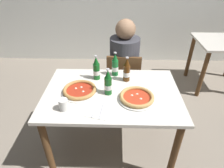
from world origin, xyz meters
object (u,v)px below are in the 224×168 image
at_px(pizza_marinara_far, 137,97).
at_px(paper_cup, 64,105).
at_px(dining_table_main, 112,102).
at_px(beer_bottle_left, 108,84).
at_px(diner_seated, 124,71).
at_px(napkin_with_cutlery, 99,111).
at_px(beer_bottle_center, 96,69).
at_px(pizza_margherita_near, 80,90).
at_px(beer_bottle_right, 127,71).
at_px(dining_table_background, 223,51).
at_px(beer_bottle_extra, 115,66).
at_px(chair_behind_table, 123,80).

distance_m(pizza_marinara_far, paper_cup, 0.60).
height_order(dining_table_main, beer_bottle_left, beer_bottle_left).
height_order(diner_seated, beer_bottle_left, diner_seated).
bearing_deg(napkin_with_cutlery, beer_bottle_center, 97.51).
bearing_deg(dining_table_main, diner_seated, 79.08).
relative_size(diner_seated, pizza_margherita_near, 3.78).
bearing_deg(beer_bottle_right, dining_table_main, -124.51).
relative_size(dining_table_main, pizza_marinara_far, 3.80).
height_order(dining_table_background, beer_bottle_extra, beer_bottle_extra).
bearing_deg(pizza_marinara_far, dining_table_background, 44.87).
distance_m(pizza_margherita_near, napkin_with_cutlery, 0.31).
xyz_separation_m(chair_behind_table, beer_bottle_center, (-0.28, -0.39, 0.37)).
height_order(pizza_margherita_near, beer_bottle_left, beer_bottle_left).
height_order(dining_table_background, paper_cup, paper_cup).
height_order(pizza_marinara_far, beer_bottle_right, beer_bottle_right).
height_order(pizza_margherita_near, pizza_marinara_far, same).
height_order(beer_bottle_left, beer_bottle_center, same).
distance_m(beer_bottle_center, napkin_with_cutlery, 0.49).
xyz_separation_m(dining_table_main, chair_behind_table, (0.12, 0.61, -0.15)).
xyz_separation_m(diner_seated, pizza_margherita_near, (-0.41, -0.67, 0.19)).
bearing_deg(dining_table_background, paper_cup, -142.24).
xyz_separation_m(dining_table_background, paper_cup, (-1.95, -1.51, 0.21)).
distance_m(pizza_marinara_far, beer_bottle_center, 0.49).
bearing_deg(dining_table_main, beer_bottle_left, -142.31).
relative_size(dining_table_background, napkin_with_cutlery, 3.63).
xyz_separation_m(dining_table_background, beer_bottle_right, (-1.45, -1.07, 0.26)).
xyz_separation_m(pizza_margherita_near, napkin_with_cutlery, (0.19, -0.24, -0.02)).
relative_size(beer_bottle_right, paper_cup, 2.60).
relative_size(dining_table_main, beer_bottle_extra, 4.86).
xyz_separation_m(dining_table_background, beer_bottle_center, (-1.74, -1.05, 0.26)).
distance_m(dining_table_background, pizza_margherita_near, 2.27).
xyz_separation_m(dining_table_background, pizza_marinara_far, (-1.38, -1.37, 0.18)).
height_order(beer_bottle_right, beer_bottle_extra, same).
relative_size(beer_bottle_left, napkin_with_cutlery, 1.12).
xyz_separation_m(chair_behind_table, beer_bottle_extra, (-0.10, -0.31, 0.37)).
bearing_deg(napkin_with_cutlery, chair_behind_table, 76.12).
height_order(pizza_margherita_near, paper_cup, paper_cup).
bearing_deg(beer_bottle_left, beer_bottle_extra, 80.27).
height_order(dining_table_main, chair_behind_table, chair_behind_table).
xyz_separation_m(dining_table_main, paper_cup, (-0.37, -0.24, 0.16)).
height_order(beer_bottle_left, beer_bottle_extra, same).
bearing_deg(diner_seated, dining_table_background, 22.62).
bearing_deg(napkin_with_cutlery, pizza_margherita_near, 128.18).
height_order(diner_seated, napkin_with_cutlery, diner_seated).
bearing_deg(beer_bottle_right, pizza_marinara_far, -75.28).
distance_m(dining_table_main, pizza_margherita_near, 0.31).
bearing_deg(diner_seated, beer_bottle_left, -103.06).
bearing_deg(beer_bottle_left, beer_bottle_right, 52.96).
xyz_separation_m(dining_table_main, dining_table_background, (1.59, 1.27, -0.04)).
bearing_deg(dining_table_background, beer_bottle_extra, -148.12).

